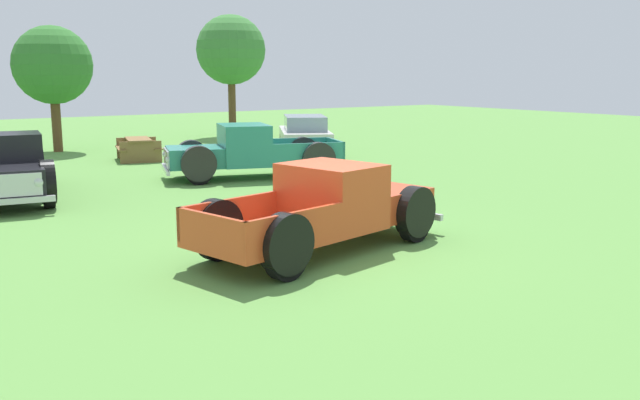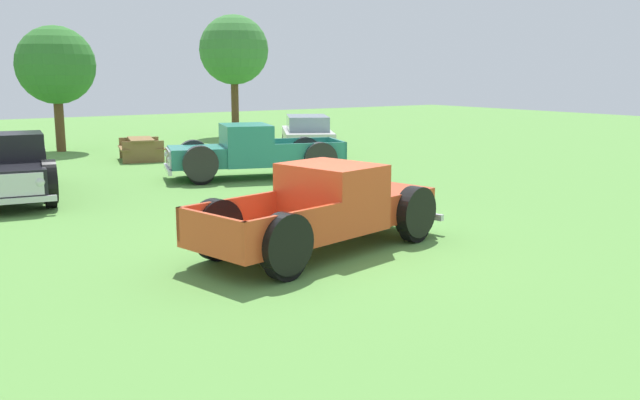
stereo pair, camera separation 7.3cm
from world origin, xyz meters
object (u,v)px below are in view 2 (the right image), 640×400
Objects in this scene: pickup_truck_behind_right at (244,153)px; pickup_truck_behind_left at (5,169)px; oak_tree_west at (56,66)px; picnic_table at (141,146)px; oak_tree_east at (234,50)px; sedan_distant_a at (307,134)px; pickup_truck_foreground at (334,208)px.

pickup_truck_behind_left is at bearing 179.79° from pickup_truck_behind_right.
oak_tree_west reaches higher than pickup_truck_behind_right.
picnic_table is 0.36× the size of oak_tree_east.
oak_tree_west is (-7.71, 5.95, 2.57)m from sedan_distant_a.
pickup_truck_behind_right is 0.94× the size of oak_tree_east.
oak_tree_east is at bearing 67.43° from pickup_truck_foreground.
oak_tree_east is at bearing 82.86° from sedan_distant_a.
oak_tree_west is (-0.23, 18.38, 2.61)m from pickup_truck_foreground.
oak_tree_west is at bearing 110.44° from picnic_table.
pickup_truck_behind_left is 17.77m from oak_tree_east.
oak_tree_west reaches higher than sedan_distant_a.
picnic_table is at bearing -69.56° from oak_tree_west.
pickup_truck_behind_left is (-3.97, 8.16, 0.06)m from pickup_truck_foreground.
pickup_truck_foreground is at bearing -95.89° from picnic_table.
oak_tree_east reaches higher than pickup_truck_behind_right.
pickup_truck_foreground is 13.98m from picnic_table.
oak_tree_east is (8.48, 20.40, 3.40)m from pickup_truck_foreground.
pickup_truck_foreground is 8.51m from pickup_truck_behind_right.
pickup_truck_behind_right is 5.87m from picnic_table.
pickup_truck_behind_left is 6.47m from pickup_truck_behind_right.
pickup_truck_behind_left reaches higher than pickup_truck_foreground.
picnic_table is 10.24m from oak_tree_east.
oak_tree_west is at bearing 90.72° from pickup_truck_foreground.
oak_tree_west is (-1.67, 4.47, 2.83)m from picnic_table.
pickup_truck_behind_left is 0.96× the size of oak_tree_east.
pickup_truck_foreground is at bearing -89.28° from oak_tree_west.
pickup_truck_foreground is 0.89× the size of oak_tree_east.
pickup_truck_behind_right is 2.59× the size of picnic_table.
pickup_truck_behind_left is 1.19× the size of sedan_distant_a.
pickup_truck_behind_right is 6.57m from sedan_distant_a.
sedan_distant_a is (11.45, 4.26, -0.02)m from pickup_truck_behind_left.
picnic_table is at bearing -137.34° from oak_tree_east.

